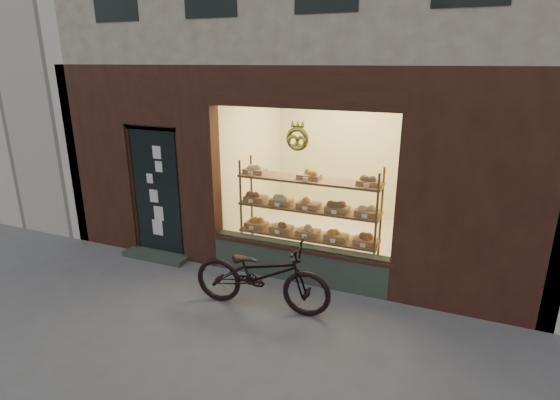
% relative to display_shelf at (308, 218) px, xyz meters
% --- Properties ---
extents(ground, '(90.00, 90.00, 0.00)m').
position_rel_display_shelf_xyz_m(ground, '(-0.45, -2.55, -0.84)').
color(ground, slate).
extents(display_shelf, '(2.20, 0.45, 1.70)m').
position_rel_display_shelf_xyz_m(display_shelf, '(0.00, 0.00, 0.00)').
color(display_shelf, brown).
rests_on(display_shelf, ground).
extents(bicycle, '(1.91, 0.82, 0.98)m').
position_rel_display_shelf_xyz_m(bicycle, '(-0.17, -1.37, -0.35)').
color(bicycle, black).
rests_on(bicycle, ground).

